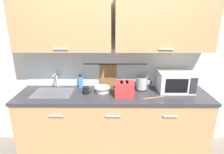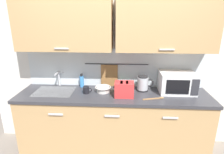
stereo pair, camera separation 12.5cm
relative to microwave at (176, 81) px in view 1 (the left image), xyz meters
The scene contains 11 objects.
counter_unit 1.04m from the microwave, behind, with size 2.53×0.64×0.90m.
back_wall_assembly 0.98m from the microwave, behind, with size 3.70×0.41×2.50m.
sink_faucet 1.65m from the microwave, behind, with size 0.09×0.17×0.22m.
microwave is the anchor object (origin of this frame).
electric_kettle 0.45m from the microwave, behind, with size 0.23×0.16×0.21m.
dish_soap_bottle 1.32m from the microwave, behind, with size 0.06×0.06×0.20m.
mug_near_sink 1.21m from the microwave, behind, with size 0.12×0.08×0.09m.
mixing_bowl 0.99m from the microwave, behind, with size 0.21×0.21×0.08m.
toaster 0.73m from the microwave, 164.96° to the right, with size 0.26×0.17×0.19m.
mug_by_kettle 0.72m from the microwave, behind, with size 0.12×0.08×0.09m.
wooden_spoon 0.41m from the microwave, 141.49° to the right, with size 0.27×0.10×0.01m.
Camera 1 is at (-0.00, -2.00, 1.88)m, focal length 30.19 mm.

